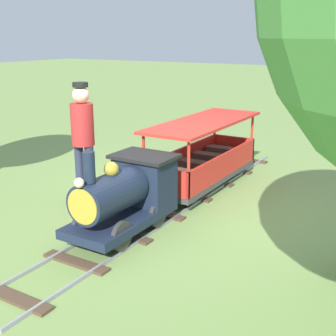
# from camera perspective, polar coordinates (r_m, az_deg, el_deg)

# --- Properties ---
(ground_plane) EXTENTS (60.00, 60.00, 0.00)m
(ground_plane) POSITION_cam_1_polar(r_m,az_deg,el_deg) (6.03, 0.29, -4.88)
(ground_plane) COLOR #75934C
(track) EXTENTS (0.77, 6.05, 0.04)m
(track) POSITION_cam_1_polar(r_m,az_deg,el_deg) (6.07, 0.55, -4.58)
(track) COLOR gray
(track) RESTS_ON ground_plane
(locomotive) EXTENTS (0.73, 1.45, 1.06)m
(locomotive) POSITION_cam_1_polar(r_m,az_deg,el_deg) (5.10, -5.33, -3.20)
(locomotive) COLOR #192338
(locomotive) RESTS_ON ground_plane
(passenger_car) EXTENTS (0.83, 2.35, 0.97)m
(passenger_car) POSITION_cam_1_polar(r_m,az_deg,el_deg) (6.70, 4.49, 1.03)
(passenger_car) COLOR #3F3F3F
(passenger_car) RESTS_ON ground_plane
(conductor_person) EXTENTS (0.30, 0.30, 1.62)m
(conductor_person) POSITION_cam_1_polar(r_m,az_deg,el_deg) (6.04, -10.73, 4.32)
(conductor_person) COLOR #282D47
(conductor_person) RESTS_ON ground_plane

